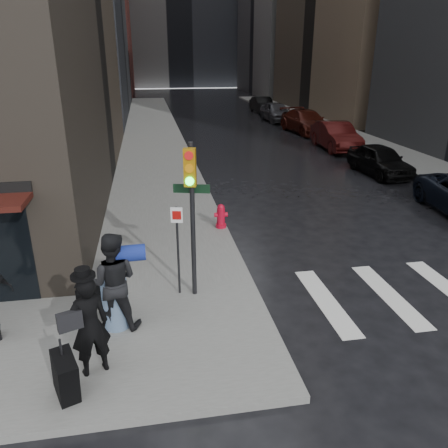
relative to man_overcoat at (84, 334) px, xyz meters
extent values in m
plane|color=black|center=(1.61, 0.88, -1.01)|extent=(140.00, 140.00, 0.00)
cube|color=slate|center=(1.61, 27.88, -0.94)|extent=(4.00, 50.00, 0.15)
cube|color=slate|center=(15.11, 27.88, -0.94)|extent=(3.00, 50.00, 0.15)
cube|color=silver|center=(5.11, 1.88, -1.01)|extent=(0.50, 3.00, 0.01)
cube|color=silver|center=(6.71, 1.88, -1.01)|extent=(0.50, 3.00, 0.01)
cube|color=slate|center=(27.61, 58.88, 11.49)|extent=(22.00, 20.00, 25.00)
imported|color=black|center=(0.08, 0.13, 0.07)|extent=(0.80, 0.67, 1.87)
cylinder|color=black|center=(0.08, 0.13, 1.02)|extent=(0.40, 0.40, 0.05)
cylinder|color=black|center=(0.08, 0.13, 1.08)|extent=(0.25, 0.25, 0.15)
cube|color=black|center=(-0.19, -0.05, 0.32)|extent=(0.42, 0.27, 0.32)
cube|color=black|center=(-0.28, -0.49, -0.43)|extent=(0.56, 0.79, 0.94)
cylinder|color=black|center=(-0.28, -0.49, 0.07)|extent=(0.04, 0.04, 0.44)
imported|color=black|center=(0.39, 1.47, 0.16)|extent=(1.09, 0.90, 2.05)
cube|color=black|center=(-0.06, 1.74, -0.25)|extent=(0.65, 0.41, 0.38)
cylinder|color=navy|center=(0.75, 1.56, 0.71)|extent=(0.63, 0.36, 0.33)
cylinder|color=black|center=(2.11, 2.51, 0.91)|extent=(0.11, 0.11, 3.55)
cube|color=#B5790C|center=(2.06, 2.32, 2.20)|extent=(0.28, 0.22, 0.80)
cylinder|color=red|center=(2.04, 2.23, 2.46)|extent=(0.18, 0.09, 0.18)
cylinder|color=orange|center=(2.04, 2.23, 2.20)|extent=(0.18, 0.09, 0.18)
cylinder|color=#19E533|center=(2.04, 2.23, 1.93)|extent=(0.18, 0.09, 0.18)
cylinder|color=black|center=(1.76, 2.59, 0.20)|extent=(0.05, 0.05, 2.13)
cube|color=white|center=(1.76, 2.56, 1.09)|extent=(0.26, 0.08, 0.35)
cube|color=black|center=(2.11, 2.59, 1.66)|extent=(0.78, 0.22, 0.20)
cylinder|color=#B70B23|center=(3.41, 6.55, -0.81)|extent=(0.34, 0.34, 0.11)
cylinder|color=#B70B23|center=(3.41, 6.55, -0.54)|extent=(0.26, 0.26, 0.64)
sphere|color=#B70B23|center=(3.41, 6.55, -0.20)|extent=(0.24, 0.24, 0.24)
cylinder|color=#B70B23|center=(3.41, 6.55, -0.43)|extent=(0.44, 0.17, 0.15)
imported|color=black|center=(12.06, 12.40, -0.31)|extent=(1.82, 4.21, 1.42)
imported|color=#3E0D0C|center=(12.44, 18.46, -0.21)|extent=(1.95, 4.98, 1.62)
imported|color=#44140D|center=(12.73, 24.53, -0.20)|extent=(2.81, 5.80, 1.63)
imported|color=#444449|center=(12.25, 30.59, -0.20)|extent=(2.05, 4.83, 1.63)
imported|color=black|center=(12.62, 36.65, -0.26)|extent=(1.71, 4.62, 1.51)
camera|label=1|loc=(1.25, -6.42, 4.35)|focal=35.00mm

